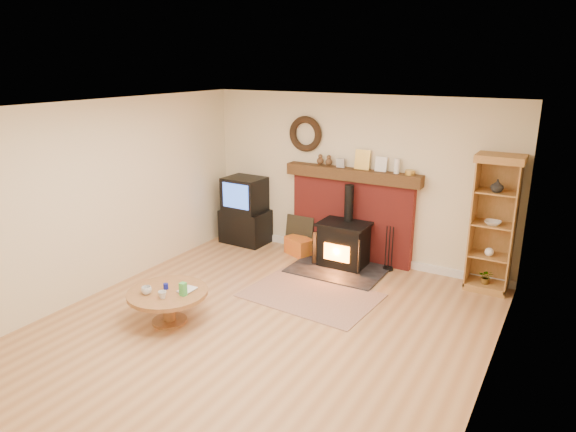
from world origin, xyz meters
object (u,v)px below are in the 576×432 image
Objects in this scene: wood_stove at (343,246)px; curio_cabinet at (493,224)px; tv_unit at (245,212)px; coffee_table at (168,297)px.

wood_stove is 2.19m from curio_cabinet.
tv_unit is 3.01m from coffee_table.
curio_cabinet is 1.97× the size of coffee_table.
wood_stove is at bearing 67.63° from coffee_table.
tv_unit reaches higher than coffee_table.
curio_cabinet is (2.08, 0.28, 0.61)m from wood_stove.
tv_unit is at bearing -178.78° from curio_cabinet.
wood_stove is 0.74× the size of curio_cabinet.
tv_unit is 1.20× the size of coffee_table.
curio_cabinet reaches higher than coffee_table.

